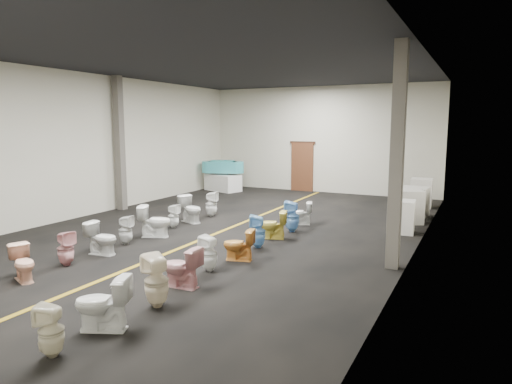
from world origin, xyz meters
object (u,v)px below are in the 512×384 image
toilet_right_1 (102,304)px  toilet_right_4 (209,253)px  bathtub (223,167)px  toilet_right_8 (292,216)px  toilet_left_3 (66,248)px  toilet_left_7 (173,216)px  toilet_left_4 (102,238)px  toilet_right_0 (51,331)px  toilet_left_9 (211,204)px  toilet_right_3 (181,267)px  appliance_crate_d (421,193)px  toilet_right_5 (239,245)px  display_table (223,183)px  toilet_left_6 (155,221)px  appliance_crate_a (401,217)px  toilet_left_5 (126,230)px  toilet_left_2 (23,263)px  toilet_right_9 (301,213)px  toilet_right_2 (156,281)px  appliance_crate_b (409,206)px  toilet_right_6 (258,231)px  toilet_left_8 (191,209)px  appliance_crate_c (414,202)px

toilet_right_1 → toilet_right_4: (-0.07, 2.91, -0.03)m
bathtub → toilet_right_8: (5.66, -5.88, -0.64)m
toilet_left_3 → toilet_left_7: 3.83m
toilet_left_4 → toilet_right_0: bearing=-149.2°
toilet_left_7 → toilet_left_9: (0.11, 1.83, 0.06)m
toilet_right_0 → toilet_left_3: bearing=-156.2°
toilet_right_3 → toilet_right_8: toilet_right_8 is taller
appliance_crate_d → toilet_right_5: appliance_crate_d is taller
display_table → toilet_left_6: size_ratio=1.97×
appliance_crate_a → toilet_right_1: bearing=-109.2°
toilet_left_3 → toilet_right_8: 5.75m
toilet_left_5 → toilet_left_2: bearing=169.8°
bathtub → toilet_right_5: 10.50m
bathtub → toilet_left_4: (2.66, -9.81, -0.70)m
toilet_right_1 → toilet_right_9: bearing=156.4°
appliance_crate_a → toilet_right_8: appliance_crate_a is taller
toilet_right_1 → toilet_left_7: bearing=-175.6°
toilet_right_2 → appliance_crate_a: bearing=-176.5°
toilet_right_1 → toilet_right_9: size_ratio=1.18×
appliance_crate_b → toilet_right_3: bearing=-110.7°
toilet_left_5 → toilet_right_6: toilet_right_6 is taller
display_table → appliance_crate_d: bearing=-2.2°
toilet_right_1 → bathtub: bearing=-180.0°
toilet_left_6 → toilet_left_8: size_ratio=1.03×
toilet_right_0 → toilet_left_6: bearing=-175.7°
display_table → toilet_right_0: bearing=-67.8°
toilet_right_0 → toilet_right_5: (0.12, 4.66, -0.00)m
toilet_right_4 → toilet_right_8: size_ratio=0.85×
toilet_left_3 → toilet_left_5: bearing=11.6°
toilet_left_5 → toilet_right_9: 5.00m
toilet_left_4 → toilet_left_5: toilet_left_4 is taller
toilet_right_0 → toilet_right_3: toilet_right_3 is taller
toilet_left_8 → toilet_right_1: toilet_left_8 is taller
toilet_left_8 → toilet_left_2: bearing=-160.0°
appliance_crate_c → toilet_left_4: bearing=-126.5°
toilet_left_2 → toilet_left_4: size_ratio=0.92×
toilet_right_3 → toilet_left_3: bearing=-91.5°
toilet_right_5 → toilet_right_0: bearing=-15.9°
toilet_right_0 → toilet_right_1: toilet_right_1 is taller
toilet_right_3 → toilet_right_5: (0.13, 1.90, -0.03)m
appliance_crate_b → toilet_right_4: 7.08m
toilet_right_8 → appliance_crate_c: bearing=133.8°
toilet_right_4 → toilet_left_2: bearing=-49.6°
toilet_left_7 → appliance_crate_c: bearing=-54.9°
appliance_crate_c → toilet_left_6: 8.09m
toilet_left_3 → toilet_right_0: 3.98m
toilet_left_7 → toilet_left_3: bearing=177.8°
toilet_right_3 → toilet_right_5: size_ratio=1.09×
appliance_crate_d → toilet_right_5: size_ratio=1.48×
toilet_right_2 → toilet_left_4: bearing=-97.2°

